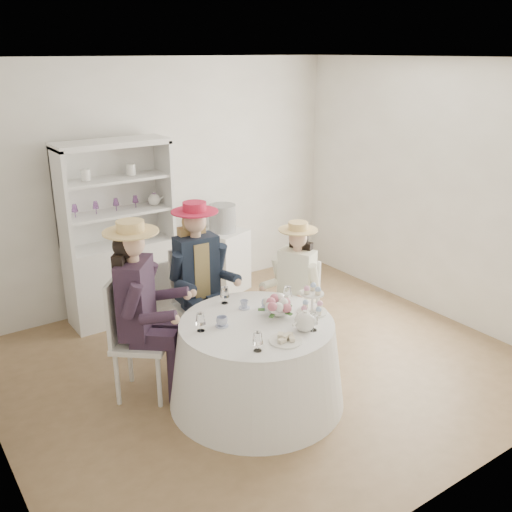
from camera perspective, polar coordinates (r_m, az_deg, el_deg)
ground at (r=5.39m, az=0.62°, el=-10.85°), size 4.50×4.50×0.00m
ceiling at (r=4.63m, az=0.75°, el=19.19°), size 4.50×4.50×0.00m
wall_back at (r=6.52m, az=-9.63°, el=7.17°), size 4.50×0.00×4.50m
wall_front at (r=3.52m, az=19.98°, el=-4.99°), size 4.50×0.00×4.50m
wall_right at (r=6.37m, az=17.51°, el=6.22°), size 0.00×4.50×4.50m
tea_table at (r=4.74m, az=0.07°, el=-10.54°), size 1.44×1.44×0.72m
hutch at (r=6.22m, az=-13.42°, el=-0.16°), size 1.31×0.87×1.92m
side_table at (r=6.87m, az=-3.29°, el=-0.44°), size 0.61×0.61×0.75m
hatbox at (r=6.70m, az=-3.38°, el=3.82°), size 0.34×0.34×0.31m
guest_left at (r=4.68m, az=-11.60°, el=-4.42°), size 0.66×0.64×1.53m
guest_mid at (r=5.26m, az=-5.82°, el=-1.52°), size 0.54×0.57×1.49m
guest_right at (r=5.38m, az=3.99°, el=-2.38°), size 0.54×0.49×1.28m
spare_chair at (r=5.64m, az=-9.36°, el=-4.20°), size 0.37×0.37×0.89m
teacup_a at (r=4.50m, az=-3.43°, el=-6.61°), size 0.12×0.12×0.07m
teacup_b at (r=4.79m, az=-1.18°, el=-4.91°), size 0.09×0.09×0.06m
teacup_c at (r=4.79m, az=1.05°, el=-4.89°), size 0.10×0.10×0.07m
flower_bowl at (r=4.69m, az=2.32°, el=-5.63°), size 0.24×0.24×0.05m
flower_arrangement at (r=4.64m, az=2.06°, el=-4.89°), size 0.21×0.20×0.08m
table_teapot at (r=4.44m, az=4.93°, el=-6.53°), size 0.23×0.16×0.17m
sandwich_plate at (r=4.29m, az=2.98°, el=-8.35°), size 0.25×0.25×0.06m
cupcake_stand at (r=4.72m, az=5.64°, el=-4.67°), size 0.25×0.25×0.24m
stemware_set at (r=4.54m, az=0.07°, el=-5.80°), size 0.95×0.91×0.15m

